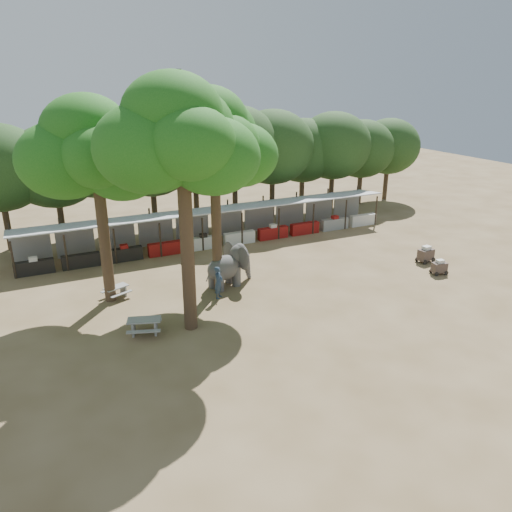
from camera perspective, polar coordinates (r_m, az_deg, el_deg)
name	(u,v)px	position (r m, az deg, el deg)	size (l,w,h in m)	color
ground	(316,320)	(25.86, 6.84, -7.28)	(100.00, 100.00, 0.00)	brown
vendor_stalls	(217,227)	(36.97, -4.52, 3.28)	(28.00, 2.99, 2.80)	#B1B2B8
yard_tree_left	(91,151)	(26.92, -18.30, 11.36)	(7.10, 6.90, 11.02)	#332316
yard_tree_center	(177,138)	(22.55, -8.97, 13.19)	(7.10, 6.90, 12.04)	#332316
yard_tree_back	(210,140)	(27.34, -5.26, 13.10)	(7.10, 6.90, 11.36)	#332316
backdrop_trees	(192,158)	(40.76, -7.36, 11.00)	(46.46, 5.95, 8.33)	#332316
elephant	(229,266)	(29.39, -3.05, -1.11)	(3.27, 2.40, 2.43)	#413F3F
handler	(219,282)	(27.82, -4.31, -3.03)	(0.67, 0.45, 1.86)	#26384C
picnic_table_near	(144,324)	(24.74, -12.64, -7.63)	(1.95, 1.85, 0.79)	gray
picnic_table_far	(116,290)	(29.03, -15.67, -3.81)	(1.69, 1.61, 0.66)	gray
cart_front	(439,267)	(33.25, 20.22, -1.19)	(1.07, 0.79, 0.95)	#3D2E28
cart_back	(426,254)	(35.07, 18.84, 0.21)	(1.22, 0.88, 1.11)	#3D2E28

